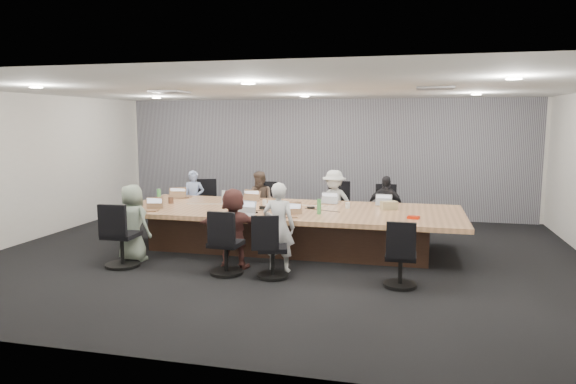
% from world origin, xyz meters
% --- Properties ---
extents(floor, '(10.00, 8.00, 0.00)m').
position_xyz_m(floor, '(0.00, 0.00, 0.00)').
color(floor, black).
rests_on(floor, ground).
extents(ceiling, '(10.00, 8.00, 0.00)m').
position_xyz_m(ceiling, '(0.00, 0.00, 2.80)').
color(ceiling, white).
rests_on(ceiling, wall_back).
extents(wall_back, '(10.00, 0.00, 2.80)m').
position_xyz_m(wall_back, '(0.00, 4.00, 1.40)').
color(wall_back, silver).
rests_on(wall_back, ground).
extents(wall_front, '(10.00, 0.00, 2.80)m').
position_xyz_m(wall_front, '(0.00, -4.00, 1.40)').
color(wall_front, silver).
rests_on(wall_front, ground).
extents(wall_left, '(0.00, 8.00, 2.80)m').
position_xyz_m(wall_left, '(-5.00, 0.00, 1.40)').
color(wall_left, silver).
rests_on(wall_left, ground).
extents(curtain, '(9.80, 0.04, 2.80)m').
position_xyz_m(curtain, '(0.00, 3.92, 1.40)').
color(curtain, gray).
rests_on(curtain, ground).
extents(conference_table, '(6.00, 2.20, 0.74)m').
position_xyz_m(conference_table, '(0.00, 0.50, 0.40)').
color(conference_table, '#3A2319').
rests_on(conference_table, ground).
extents(chair_0, '(0.68, 0.68, 0.79)m').
position_xyz_m(chair_0, '(-2.43, 2.20, 0.40)').
color(chair_0, black).
rests_on(chair_0, ground).
extents(chair_1, '(0.52, 0.52, 0.76)m').
position_xyz_m(chair_1, '(-0.93, 2.20, 0.38)').
color(chair_1, black).
rests_on(chair_1, ground).
extents(chair_2, '(0.63, 0.63, 0.85)m').
position_xyz_m(chair_2, '(0.60, 2.20, 0.42)').
color(chair_2, black).
rests_on(chair_2, ground).
extents(chair_3, '(0.56, 0.56, 0.79)m').
position_xyz_m(chair_3, '(1.61, 2.20, 0.39)').
color(chair_3, black).
rests_on(chair_3, ground).
extents(chair_4, '(0.59, 0.59, 0.85)m').
position_xyz_m(chair_4, '(-2.31, -1.20, 0.42)').
color(chair_4, black).
rests_on(chair_4, ground).
extents(chair_5, '(0.56, 0.56, 0.78)m').
position_xyz_m(chair_5, '(-0.57, -1.20, 0.39)').
color(chair_5, black).
rests_on(chair_5, ground).
extents(chair_6, '(0.60, 0.60, 0.73)m').
position_xyz_m(chair_6, '(0.16, -1.20, 0.36)').
color(chair_6, black).
rests_on(chair_6, ground).
extents(chair_7, '(0.49, 0.49, 0.72)m').
position_xyz_m(chair_7, '(1.98, -1.20, 0.36)').
color(chair_7, black).
rests_on(chair_7, ground).
extents(person_0, '(0.50, 0.39, 1.23)m').
position_xyz_m(person_0, '(-2.43, 1.85, 0.62)').
color(person_0, '#90A3D1').
rests_on(person_0, ground).
extents(laptop_0, '(0.37, 0.28, 0.02)m').
position_xyz_m(laptop_0, '(-2.43, 1.30, 0.75)').
color(laptop_0, '#8C6647').
rests_on(laptop_0, conference_table).
extents(person_1, '(0.67, 0.56, 1.25)m').
position_xyz_m(person_1, '(-0.93, 1.85, 0.63)').
color(person_1, brown).
rests_on(person_1, ground).
extents(laptop_1, '(0.40, 0.31, 0.02)m').
position_xyz_m(laptop_1, '(-0.93, 1.30, 0.75)').
color(laptop_1, '#8C6647').
rests_on(laptop_1, conference_table).
extents(person_2, '(0.92, 0.63, 1.31)m').
position_xyz_m(person_2, '(0.60, 1.85, 0.66)').
color(person_2, silver).
rests_on(person_2, ground).
extents(laptop_2, '(0.35, 0.26, 0.02)m').
position_xyz_m(laptop_2, '(0.60, 1.30, 0.75)').
color(laptop_2, '#B2B2B7').
rests_on(laptop_2, conference_table).
extents(person_3, '(0.73, 0.32, 1.22)m').
position_xyz_m(person_3, '(1.61, 1.85, 0.61)').
color(person_3, black).
rests_on(person_3, ground).
extents(laptop_3, '(0.30, 0.21, 0.02)m').
position_xyz_m(laptop_3, '(1.61, 1.30, 0.75)').
color(laptop_3, '#B2B2B7').
rests_on(laptop_3, conference_table).
extents(person_4, '(0.69, 0.53, 1.27)m').
position_xyz_m(person_4, '(-2.31, -0.85, 0.63)').
color(person_4, gray).
rests_on(person_4, ground).
extents(laptop_4, '(0.33, 0.26, 0.02)m').
position_xyz_m(laptop_4, '(-2.31, -0.30, 0.75)').
color(laptop_4, '#8C6647').
rests_on(laptop_4, conference_table).
extents(person_5, '(1.20, 0.47, 1.27)m').
position_xyz_m(person_5, '(-0.57, -0.85, 0.63)').
color(person_5, '#572D29').
rests_on(person_5, ground).
extents(laptop_5, '(0.37, 0.28, 0.02)m').
position_xyz_m(laptop_5, '(-0.57, -0.30, 0.75)').
color(laptop_5, '#B2B2B7').
rests_on(laptop_5, conference_table).
extents(person_6, '(0.51, 0.34, 1.37)m').
position_xyz_m(person_6, '(0.16, -0.85, 0.69)').
color(person_6, silver).
rests_on(person_6, ground).
extents(laptop_6, '(0.37, 0.30, 0.02)m').
position_xyz_m(laptop_6, '(0.16, -0.30, 0.75)').
color(laptop_6, '#8C6647').
rests_on(laptop_6, conference_table).
extents(bottle_green_left, '(0.08, 0.08, 0.26)m').
position_xyz_m(bottle_green_left, '(-2.59, 0.60, 0.87)').
color(bottle_green_left, '#499F52').
rests_on(bottle_green_left, conference_table).
extents(bottle_green_right, '(0.09, 0.09, 0.25)m').
position_xyz_m(bottle_green_right, '(0.61, 0.07, 0.87)').
color(bottle_green_right, '#499F52').
rests_on(bottle_green_right, conference_table).
extents(bottle_clear, '(0.07, 0.07, 0.24)m').
position_xyz_m(bottle_clear, '(-1.36, 0.82, 0.86)').
color(bottle_clear, silver).
rests_on(bottle_clear, conference_table).
extents(cup_white_far, '(0.08, 0.08, 0.10)m').
position_xyz_m(cup_white_far, '(-0.53, 0.75, 0.79)').
color(cup_white_far, white).
rests_on(cup_white_far, conference_table).
extents(cup_white_near, '(0.10, 0.10, 0.10)m').
position_xyz_m(cup_white_near, '(1.01, 0.78, 0.79)').
color(cup_white_near, white).
rests_on(cup_white_near, conference_table).
extents(mug_brown, '(0.11, 0.11, 0.12)m').
position_xyz_m(mug_brown, '(-2.31, 0.53, 0.80)').
color(mug_brown, brown).
rests_on(mug_brown, conference_table).
extents(mic_left, '(0.16, 0.13, 0.03)m').
position_xyz_m(mic_left, '(-0.49, -0.08, 0.75)').
color(mic_left, black).
rests_on(mic_left, conference_table).
extents(mic_right, '(0.16, 0.13, 0.03)m').
position_xyz_m(mic_right, '(0.37, 0.61, 0.75)').
color(mic_right, black).
rests_on(mic_right, conference_table).
extents(stapler, '(0.16, 0.07, 0.06)m').
position_xyz_m(stapler, '(-0.41, 0.29, 0.77)').
color(stapler, black).
rests_on(stapler, conference_table).
extents(canvas_bag, '(0.32, 0.26, 0.15)m').
position_xyz_m(canvas_bag, '(1.73, 0.81, 0.81)').
color(canvas_bag, tan).
rests_on(canvas_bag, conference_table).
extents(snack_packet, '(0.21, 0.16, 0.04)m').
position_xyz_m(snack_packet, '(2.15, 0.03, 0.76)').
color(snack_packet, red).
rests_on(snack_packet, conference_table).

